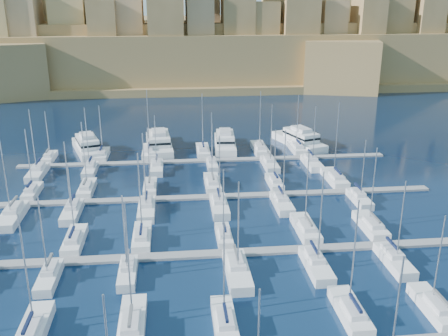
{
  "coord_description": "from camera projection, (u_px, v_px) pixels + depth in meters",
  "views": [
    {
      "loc": [
        -7.32,
        -76.78,
        35.93
      ],
      "look_at": [
        1.43,
        6.0,
        7.23
      ],
      "focal_mm": 40.0,
      "sensor_mm": 36.0,
      "label": 1
    }
  ],
  "objects": [
    {
      "name": "sailboat_4",
      "position": [
        350.0,
        311.0,
        58.81
      ],
      "size": [
        2.74,
        9.14,
        15.04
      ],
      "color": "white",
      "rests_on": "ground"
    },
    {
      "name": "sailboat_3",
      "position": [
        225.0,
        321.0,
        57.06
      ],
      "size": [
        2.56,
        8.54,
        13.27
      ],
      "color": "white",
      "rests_on": "ground"
    },
    {
      "name": "fortified_city",
      "position": [
        186.0,
        46.0,
        225.77
      ],
      "size": [
        460.0,
        108.95,
        59.52
      ],
      "color": "brown",
      "rests_on": "ground"
    },
    {
      "name": "sailboat_32",
      "position": [
        147.0,
        209.0,
        87.19
      ],
      "size": [
        2.89,
        9.64,
        14.91
      ],
      "color": "white",
      "rests_on": "ground"
    },
    {
      "name": "sailboat_15",
      "position": [
        224.0,
        236.0,
        77.5
      ],
      "size": [
        2.26,
        7.53,
        11.69
      ],
      "color": "white",
      "rests_on": "ground"
    },
    {
      "name": "motor_yacht_a",
      "position": [
        87.0,
        146.0,
        120.34
      ],
      "size": [
        9.86,
        17.46,
        5.25
      ],
      "color": "white",
      "rests_on": "ground"
    },
    {
      "name": "sailboat_40",
      "position": [
        260.0,
        149.0,
        121.6
      ],
      "size": [
        3.17,
        10.56,
        15.05
      ],
      "color": "white",
      "rests_on": "ground"
    },
    {
      "name": "sailboat_19",
      "position": [
        49.0,
        277.0,
        66.09
      ],
      "size": [
        2.39,
        7.97,
        12.95
      ],
      "color": "white",
      "rests_on": "ground"
    },
    {
      "name": "sailboat_36",
      "position": [
        50.0,
        157.0,
        115.3
      ],
      "size": [
        2.27,
        7.57,
        11.74
      ],
      "color": "white",
      "rests_on": "ground"
    },
    {
      "name": "sailboat_44",
      "position": [
        157.0,
        167.0,
        108.35
      ],
      "size": [
        2.67,
        8.9,
        12.73
      ],
      "color": "white",
      "rests_on": "ground"
    },
    {
      "name": "sailboat_17",
      "position": [
        371.0,
        226.0,
        80.85
      ],
      "size": [
        2.89,
        9.62,
        14.03
      ],
      "color": "white",
      "rests_on": "ground"
    },
    {
      "name": "sailboat_20",
      "position": [
        128.0,
        272.0,
        67.18
      ],
      "size": [
        2.36,
        7.85,
        12.43
      ],
      "color": "white",
      "rests_on": "ground"
    },
    {
      "name": "sailboat_37",
      "position": [
        102.0,
        155.0,
        117.09
      ],
      "size": [
        2.67,
        8.88,
        12.69
      ],
      "color": "white",
      "rests_on": "ground"
    },
    {
      "name": "sailboat_16",
      "position": [
        306.0,
        228.0,
        79.84
      ],
      "size": [
        2.93,
        9.77,
        13.87
      ],
      "color": "white",
      "rests_on": "ground"
    },
    {
      "name": "motor_yacht_c",
      "position": [
        225.0,
        142.0,
        123.61
      ],
      "size": [
        6.19,
        16.95,
        5.25
      ],
      "color": "white",
      "rests_on": "ground"
    },
    {
      "name": "pontoon_far",
      "position": [
        206.0,
        161.0,
        114.64
      ],
      "size": [
        84.0,
        2.0,
        0.4
      ],
      "primitive_type": "cube",
      "color": "slate",
      "rests_on": "ground"
    },
    {
      "name": "sailboat_35",
      "position": [
        359.0,
        199.0,
        91.7
      ],
      "size": [
        2.47,
        8.24,
        12.37
      ],
      "color": "white",
      "rests_on": "ground"
    },
    {
      "name": "sailboat_5",
      "position": [
        434.0,
        307.0,
        59.72
      ],
      "size": [
        2.66,
        8.86,
        12.73
      ],
      "color": "white",
      "rests_on": "ground"
    },
    {
      "name": "sailboat_22",
      "position": [
        316.0,
        265.0,
        69.04
      ],
      "size": [
        2.81,
        9.36,
        14.96
      ],
      "color": "white",
      "rests_on": "ground"
    },
    {
      "name": "sailboat_24",
      "position": [
        32.0,
        192.0,
        94.95
      ],
      "size": [
        2.39,
        7.96,
        13.18
      ],
      "color": "white",
      "rests_on": "ground"
    },
    {
      "name": "pontoon_mid_far",
      "position": [
        214.0,
        197.0,
        93.96
      ],
      "size": [
        84.0,
        2.0,
        0.4
      ],
      "primitive_type": "cube",
      "color": "slate",
      "rests_on": "ground"
    },
    {
      "name": "sailboat_14",
      "position": [
        142.0,
        237.0,
        76.97
      ],
      "size": [
        2.74,
        9.13,
        14.44
      ],
      "color": "white",
      "rests_on": "ground"
    },
    {
      "name": "sailboat_26",
      "position": [
        150.0,
        187.0,
        97.29
      ],
      "size": [
        2.46,
        8.22,
        12.83
      ],
      "color": "white",
      "rests_on": "ground"
    },
    {
      "name": "sailboat_27",
      "position": [
        212.0,
        183.0,
        99.14
      ],
      "size": [
        2.88,
        9.61,
        15.29
      ],
      "color": "white",
      "rests_on": "ground"
    },
    {
      "name": "sailboat_1",
      "position": [
        33.0,
        331.0,
        55.38
      ],
      "size": [
        2.86,
        9.54,
        15.01
      ],
      "color": "white",
      "rests_on": "ground"
    },
    {
      "name": "sailboat_38",
      "position": [
        149.0,
        152.0,
        119.05
      ],
      "size": [
        3.24,
        10.79,
        15.89
      ],
      "color": "white",
      "rests_on": "ground"
    },
    {
      "name": "sailboat_30",
      "position": [
        12.0,
        215.0,
        84.5
      ],
      "size": [
        3.18,
        10.59,
        17.02
      ],
      "color": "white",
      "rests_on": "ground"
    },
    {
      "name": "sailboat_39",
      "position": [
        203.0,
        151.0,
        119.96
      ],
      "size": [
        3.0,
        10.01,
        14.87
      ],
      "color": "white",
      "rests_on": "ground"
    },
    {
      "name": "sailboat_42",
      "position": [
        38.0,
        172.0,
        105.35
      ],
      "size": [
        3.0,
        10.0,
        14.7
      ],
      "color": "white",
      "rests_on": "ground"
    },
    {
      "name": "sailboat_28",
      "position": [
        275.0,
        182.0,
        99.69
      ],
      "size": [
        2.43,
        8.1,
        11.73
      ],
      "color": "white",
      "rests_on": "ground"
    },
    {
      "name": "sailboat_33",
      "position": [
        219.0,
        206.0,
        88.49
      ],
      "size": [
        2.88,
        9.58,
        14.12
      ],
      "color": "white",
      "rests_on": "ground"
    },
    {
      "name": "sailboat_46",
      "position": [
        270.0,
        164.0,
        110.56
      ],
      "size": [
        2.84,
        9.47,
        14.55
      ],
      "color": "white",
      "rests_on": "ground"
    },
    {
      "name": "sailboat_45",
      "position": [
        212.0,
        165.0,
        110.27
      ],
      "size": [
        2.21,
        7.37,
        10.38
      ],
      "color": "white",
      "rests_on": "ground"
    },
    {
      "name": "sailboat_41",
      "position": [
        297.0,
        148.0,
        122.07
      ],
      "size": [
        2.88,
        9.61,
        14.1
      ],
      "color": "white",
      "rests_on": "ground"
    },
    {
      "name": "sailboat_25",
      "position": [
        87.0,
        189.0,
        96.4
      ],
      "size": [
        2.68,
        8.94,
        14.13
      ],
      "color": "white",
      "rests_on": "ground"
    },
    {
      "name": "sailboat_2",
      "position": [
        132.0,
        324.0,
        56.57
      ],
      "size": [
        2.93,
        9.77,
        15.84
      ],
      "color": "white",
      "rests_on": "ground"
    },
    {
      "name": "sailboat_31",
      "position": [
        72.0,
        212.0,
        86.13
      ],
      "size": [
        2.76,
        9.2,
        13.77
      ],
      "color": "white",
      "rests_on": "ground"
    },
    {
      "name": "ground",
      "position": [
        219.0,
        220.0,
        84.62
      ],
      "size": [
        600.0,
        600.0,
        0.0
      ],
      "primitive_type": "plane",
      "color": "black",
      "rests_on": "ground"
    },
    {
      "name": "sailboat_21",
      "position": [
        237.0,
        271.0,
        67.53
      ],
      "size": [
        3.07,
        10.25,
        14.18
      ],
      "color": "white",
      "rests_on": "ground"
    },
    {
      "name": "sailboat_43",
      "position": [
        90.0,
        169.0,
        107.06
      ],
      "size": [
        2.59,
        8.63,
        14.68
      ],
      "color": "white",
      "rests_on": "ground"
    },
    {
      "name": "pontoon_mid_near",
      "position": [
        227.0,
        253.0,
        73.28
      ],
      "size": [
        84.0,
        2.0,
        0.4
      ],
      "primitive_type": "cube",
      "color": "slate",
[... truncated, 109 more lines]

